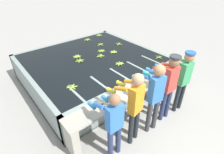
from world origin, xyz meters
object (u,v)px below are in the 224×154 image
at_px(banana_bunch_floating_9, 100,45).
at_px(banana_bunch_floating_10, 80,61).
at_px(banana_bunch_floating_7, 101,51).
at_px(knife_0, 179,66).
at_px(worker_4, 183,76).
at_px(knife_1, 105,104).
at_px(banana_bunch_floating_3, 87,40).
at_px(banana_bunch_floating_0, 120,64).
at_px(banana_bunch_floating_8, 113,52).
at_px(worker_0, 113,121).
at_px(banana_bunch_floating_11, 100,56).
at_px(banana_bunch_floating_4, 119,44).
at_px(banana_bunch_floating_5, 77,57).
at_px(banana_bunch_floating_1, 99,35).
at_px(banana_bunch_floating_6, 159,57).
at_px(banana_bunch_floating_2, 72,87).
at_px(worker_2, 155,93).
at_px(worker_1, 134,103).
at_px(worker_3, 169,82).

bearing_deg(banana_bunch_floating_9, banana_bunch_floating_10, -152.91).
xyz_separation_m(banana_bunch_floating_7, knife_0, (1.13, -2.34, -0.01)).
xyz_separation_m(worker_4, knife_1, (-1.98, 0.60, -0.19)).
xyz_separation_m(banana_bunch_floating_7, knife_1, (-1.60, -2.27, -0.01)).
relative_size(worker_4, banana_bunch_floating_3, 6.16).
height_order(banana_bunch_floating_0, banana_bunch_floating_8, same).
relative_size(worker_0, banana_bunch_floating_11, 5.64).
distance_m(banana_bunch_floating_9, banana_bunch_floating_10, 1.44).
xyz_separation_m(banana_bunch_floating_7, banana_bunch_floating_11, (-0.27, -0.30, 0.00)).
distance_m(banana_bunch_floating_0, banana_bunch_floating_4, 1.57).
height_order(banana_bunch_floating_5, banana_bunch_floating_11, same).
distance_m(banana_bunch_floating_3, knife_0, 3.68).
relative_size(banana_bunch_floating_1, banana_bunch_floating_7, 1.00).
bearing_deg(banana_bunch_floating_6, banana_bunch_floating_2, 173.72).
bearing_deg(banana_bunch_floating_10, banana_bunch_floating_2, -128.31).
bearing_deg(banana_bunch_floating_9, banana_bunch_floating_4, -35.99).
xyz_separation_m(banana_bunch_floating_4, knife_1, (-2.48, -2.35, -0.01)).
distance_m(worker_2, banana_bunch_floating_2, 1.96).
relative_size(worker_2, knife_1, 5.69).
relative_size(banana_bunch_floating_2, banana_bunch_floating_9, 1.00).
relative_size(worker_0, banana_bunch_floating_9, 5.52).
bearing_deg(banana_bunch_floating_3, banana_bunch_floating_6, -72.55).
bearing_deg(worker_1, banana_bunch_floating_10, 83.29).
bearing_deg(banana_bunch_floating_6, worker_1, -153.08).
xyz_separation_m(banana_bunch_floating_8, banana_bunch_floating_9, (0.06, 0.83, 0.00)).
bearing_deg(worker_1, banana_bunch_floating_7, 65.56).
bearing_deg(banana_bunch_floating_8, banana_bunch_floating_2, -156.15).
height_order(banana_bunch_floating_2, banana_bunch_floating_7, same).
height_order(worker_1, banana_bunch_floating_10, worker_1).
height_order(worker_2, banana_bunch_floating_9, worker_2).
relative_size(worker_4, knife_1, 5.53).
bearing_deg(knife_0, knife_1, 178.55).
bearing_deg(worker_0, banana_bunch_floating_5, 72.37).
distance_m(banana_bunch_floating_2, banana_bunch_floating_5, 1.71).
bearing_deg(banana_bunch_floating_8, banana_bunch_floating_9, 86.15).
height_order(banana_bunch_floating_9, banana_bunch_floating_10, same).
bearing_deg(banana_bunch_floating_11, knife_1, -124.18).
bearing_deg(worker_0, banana_bunch_floating_3, 63.13).
bearing_deg(knife_0, banana_bunch_floating_0, 136.07).
relative_size(banana_bunch_floating_1, banana_bunch_floating_6, 0.99).
relative_size(banana_bunch_floating_2, banana_bunch_floating_5, 1.01).
height_order(worker_2, banana_bunch_floating_5, worker_2).
height_order(banana_bunch_floating_3, banana_bunch_floating_5, same).
bearing_deg(banana_bunch_floating_8, banana_bunch_floating_11, 175.49).
bearing_deg(banana_bunch_floating_6, worker_4, -119.86).
xyz_separation_m(worker_1, worker_3, (1.11, -0.02, 0.03)).
bearing_deg(knife_0, banana_bunch_floating_11, 124.54).
bearing_deg(worker_3, banana_bunch_floating_9, 81.63).
distance_m(banana_bunch_floating_8, banana_bunch_floating_11, 0.53).
height_order(worker_4, banana_bunch_floating_6, worker_4).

